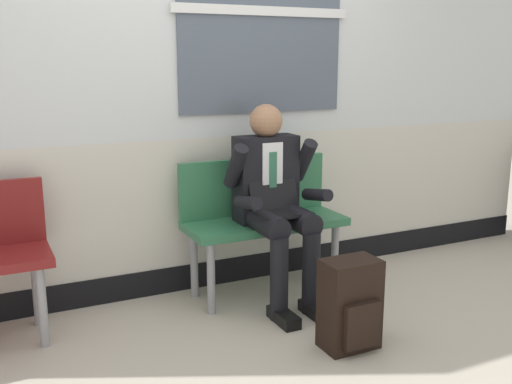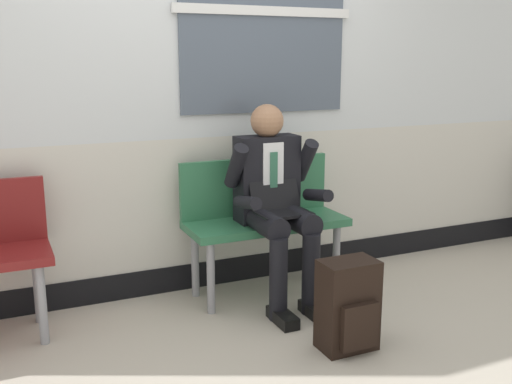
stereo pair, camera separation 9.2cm
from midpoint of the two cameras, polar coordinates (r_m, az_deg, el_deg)
ground_plane at (r=3.58m, az=-1.88°, el=-12.64°), size 18.00×18.00×0.00m
station_wall at (r=3.92m, az=-6.43°, el=12.82°), size 5.76×0.16×3.11m
bench_with_person at (r=3.92m, az=-0.19°, el=-2.04°), size 1.05×0.42×0.89m
person_seated at (r=3.71m, az=1.11°, el=-0.64°), size 0.57×0.70×1.26m
backpack at (r=3.26m, az=8.27°, el=-10.73°), size 0.30×0.24×0.50m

